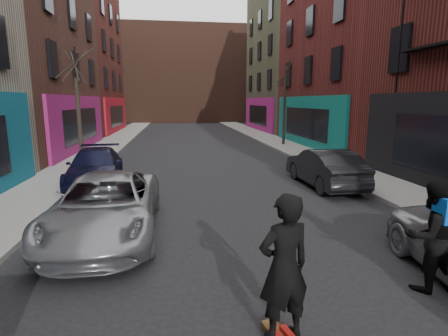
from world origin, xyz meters
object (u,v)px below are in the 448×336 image
object	(u,v)px
tree_right_far	(285,96)
parked_right_end	(324,167)
parked_left_end	(95,167)
parked_left_far	(106,206)
tree_left_far	(77,97)
pedestrian	(431,236)
skateboarder	(284,268)

from	to	relation	value
tree_right_far	parked_right_end	bearing A→B (deg)	-100.35
parked_left_end	parked_left_far	bearing A→B (deg)	-81.38
tree_left_far	parked_right_end	size ratio (longest dim) A/B	1.50
parked_left_far	parked_right_end	bearing A→B (deg)	27.65
parked_right_end	pedestrian	bearing A→B (deg)	78.51
parked_left_far	skateboarder	size ratio (longest dim) A/B	2.62
parked_left_end	pedestrian	xyz separation A→B (m)	(7.28, -8.78, 0.28)
tree_right_far	parked_left_end	world-z (taller)	tree_right_far
parked_left_far	tree_right_far	bearing A→B (deg)	58.33
parked_left_end	parked_right_end	world-z (taller)	parked_right_end
pedestrian	parked_right_end	bearing A→B (deg)	-103.03
tree_left_far	tree_right_far	bearing A→B (deg)	25.82
parked_left_end	pedestrian	size ratio (longest dim) A/B	2.47
parked_right_end	skateboarder	bearing A→B (deg)	62.01
parked_right_end	skateboarder	xyz separation A→B (m)	(-4.20, -8.28, 0.37)
parked_left_far	tree_left_far	bearing A→B (deg)	105.81
tree_left_far	parked_left_far	size ratio (longest dim) A/B	1.26
tree_right_far	tree_left_far	bearing A→B (deg)	-154.18
parked_left_far	pedestrian	bearing A→B (deg)	-30.50
parked_left_end	parked_right_end	distance (m)	8.75
parked_left_end	skateboarder	bearing A→B (deg)	-71.48
tree_right_far	pedestrian	world-z (taller)	tree_right_far
skateboarder	parked_right_end	bearing A→B (deg)	-129.80
parked_left_end	pedestrian	bearing A→B (deg)	-56.08
parked_left_far	skateboarder	xyz separation A→B (m)	(3.02, -4.33, 0.37)
parked_left_far	skateboarder	world-z (taller)	skateboarder
tree_right_far	parked_left_far	size ratio (longest dim) A/B	1.32
skateboarder	pedestrian	distance (m)	3.04
parked_left_far	pedestrian	world-z (taller)	pedestrian
parked_right_end	parked_left_far	bearing A→B (deg)	27.63
skateboarder	parked_left_end	bearing A→B (deg)	-78.61
parked_right_end	tree_right_far	bearing A→B (deg)	-101.44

